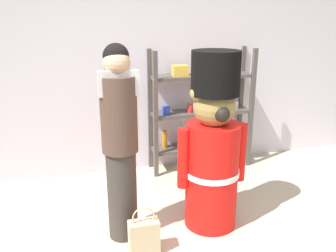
{
  "coord_description": "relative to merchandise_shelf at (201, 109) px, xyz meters",
  "views": [
    {
      "loc": [
        -0.87,
        -2.05,
        1.9
      ],
      "look_at": [
        -0.09,
        0.71,
        1.0
      ],
      "focal_mm": 37.92,
      "sensor_mm": 36.0,
      "label": 1
    }
  ],
  "objects": [
    {
      "name": "back_wall",
      "position": [
        -0.7,
        0.22,
        0.53
      ],
      "size": [
        6.4,
        0.12,
        2.6
      ],
      "primitive_type": "cube",
      "color": "silver",
      "rests_on": "ground_plane"
    },
    {
      "name": "teddy_bear_guard",
      "position": [
        -0.38,
        -1.29,
        -0.01
      ],
      "size": [
        0.66,
        0.5,
        1.62
      ],
      "color": "red",
      "rests_on": "ground_plane"
    },
    {
      "name": "merchandise_shelf",
      "position": [
        0.0,
        0.0,
        0.0
      ],
      "size": [
        1.29,
        0.35,
        1.52
      ],
      "color": "#4C4742",
      "rests_on": "ground_plane"
    },
    {
      "name": "person_shopper",
      "position": [
        -1.2,
        -1.25,
        0.13
      ],
      "size": [
        0.32,
        0.3,
        1.7
      ],
      "color": "#38332D",
      "rests_on": "ground_plane"
    },
    {
      "name": "shopping_bag",
      "position": [
        -1.08,
        -1.56,
        -0.62
      ],
      "size": [
        0.25,
        0.13,
        0.43
      ],
      "color": "#C1AD89",
      "rests_on": "ground_plane"
    }
  ]
}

